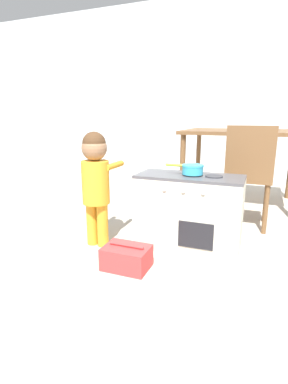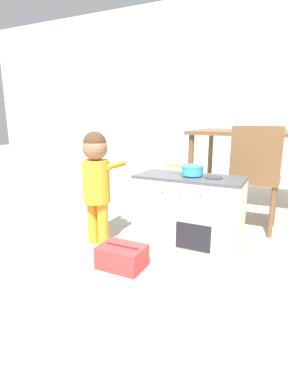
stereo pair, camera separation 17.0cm
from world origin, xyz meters
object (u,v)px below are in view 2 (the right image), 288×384
Objects in this scene: child_figure at (96,175)px; toy_basket at (122,257)px; play_kitchen at (188,213)px; dining_table at (253,140)px; dining_chair_near at (255,176)px; toy_pot at (192,169)px.

child_figure is 0.61m from toy_basket.
child_figure is 2.92× the size of toy_basket.
dining_table is (0.23, 1.35, 0.42)m from play_kitchen.
child_figure reaches higher than dining_table.
toy_basket is 0.24× the size of dining_table.
toy_basket is at bearing -35.53° from child_figure.
toy_basket is 1.25m from dining_chair_near.
child_figure is 0.70× the size of dining_table.
play_kitchen is at bearing 57.79° from toy_basket.
dining_table is 0.82m from dining_chair_near.
toy_basket is (-0.28, -0.44, -0.19)m from play_kitchen.
play_kitchen is at bearing -178.10° from toy_pot.
toy_pot is at bearing 56.50° from toy_basket.
dining_table is (0.22, 1.35, 0.11)m from toy_pot.
dining_chair_near reaches higher than dining_table.
play_kitchen is 2.57× the size of toy_basket.
child_figure reaches higher than play_kitchen.
toy_pot is 1.37m from dining_table.
toy_pot is 0.31× the size of dining_chair_near.
dining_chair_near reaches higher than play_kitchen.
toy_pot is at bearing -121.11° from dining_chair_near.
child_figure is at bearing -162.59° from play_kitchen.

